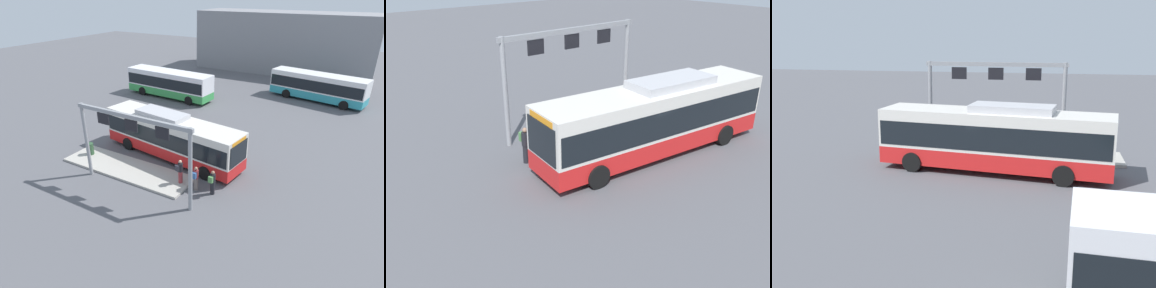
{
  "view_description": "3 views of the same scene",
  "coord_description": "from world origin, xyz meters",
  "views": [
    {
      "loc": [
        12.47,
        -18.41,
        11.72
      ],
      "look_at": [
        1.87,
        -0.14,
        1.56
      ],
      "focal_mm": 30.28,
      "sensor_mm": 36.0,
      "label": 1
    },
    {
      "loc": [
        13.94,
        11.0,
        8.46
      ],
      "look_at": [
        3.78,
        -0.87,
        1.27
      ],
      "focal_mm": 38.7,
      "sensor_mm": 36.0,
      "label": 2
    },
    {
      "loc": [
        -2.74,
        22.39,
        6.84
      ],
      "look_at": [
        1.61,
        -0.34,
        1.3
      ],
      "focal_mm": 43.52,
      "sensor_mm": 36.0,
      "label": 3
    }
  ],
  "objects": [
    {
      "name": "platform_curb",
      "position": [
        -1.68,
        -3.32,
        0.08
      ],
      "size": [
        10.0,
        2.8,
        0.16
      ],
      "primitive_type": "cube",
      "color": "#B2ADA3",
      "rests_on": "ground"
    },
    {
      "name": "person_waiting_mid",
      "position": [
        2.68,
        -3.1,
        1.05
      ],
      "size": [
        0.47,
        0.6,
        1.67
      ],
      "rotation": [
        0.0,
        0.0,
        1.21
      ],
      "color": "maroon",
      "rests_on": "platform_curb"
    },
    {
      "name": "person_boarding",
      "position": [
        5.0,
        -3.01,
        0.89
      ],
      "size": [
        0.37,
        0.54,
        1.67
      ],
      "rotation": [
        0.0,
        0.0,
        1.49
      ],
      "color": "black",
      "rests_on": "ground"
    },
    {
      "name": "platform_sign_gantry",
      "position": [
        0.6,
        -5.05,
        3.71
      ],
      "size": [
        8.42,
        0.24,
        5.2
      ],
      "color": "gray",
      "rests_on": "ground"
    },
    {
      "name": "bus_main",
      "position": [
        -0.01,
        0.0,
        1.81
      ],
      "size": [
        11.76,
        3.97,
        3.46
      ],
      "rotation": [
        0.0,
        0.0,
        -0.13
      ],
      "color": "red",
      "rests_on": "ground"
    },
    {
      "name": "trash_bin",
      "position": [
        -5.48,
        -3.09,
        0.61
      ],
      "size": [
        0.52,
        0.52,
        0.9
      ],
      "primitive_type": "cylinder",
      "color": "#2D5133",
      "rests_on": "platform_curb"
    },
    {
      "name": "ground_plane",
      "position": [
        0.0,
        0.0,
        0.0
      ],
      "size": [
        120.0,
        120.0,
        0.0
      ],
      "primitive_type": "plane",
      "color": "#56565B"
    },
    {
      "name": "person_waiting_near",
      "position": [
        3.86,
        -3.11,
        0.89
      ],
      "size": [
        0.34,
        0.52,
        1.67
      ],
      "rotation": [
        0.0,
        0.0,
        1.58
      ],
      "color": "slate",
      "rests_on": "ground"
    }
  ]
}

